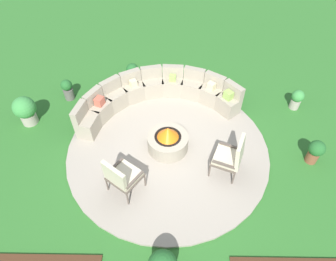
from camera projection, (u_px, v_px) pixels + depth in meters
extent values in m
plane|color=#2D6B28|center=(168.00, 149.00, 7.18)|extent=(24.00, 24.00, 0.00)
cylinder|color=#9E9384|center=(168.00, 148.00, 7.16)|extent=(4.84, 4.84, 0.06)
cylinder|color=#9E937F|center=(168.00, 142.00, 6.99)|extent=(0.97, 0.97, 0.40)
cylinder|color=black|center=(168.00, 137.00, 6.86)|extent=(0.63, 0.63, 0.06)
cone|color=orange|center=(168.00, 132.00, 6.74)|extent=(0.51, 0.51, 0.28)
cube|color=#9E937F|center=(228.00, 104.00, 7.82)|extent=(0.71, 0.73, 0.49)
cube|color=#9E937F|center=(234.00, 90.00, 7.58)|extent=(0.49, 0.55, 0.35)
cube|color=#9E937F|center=(211.00, 95.00, 8.09)|extent=(0.73, 0.70, 0.49)
cube|color=#9E937F|center=(215.00, 80.00, 7.86)|extent=(0.57, 0.46, 0.35)
cube|color=#9E937F|center=(192.00, 89.00, 8.26)|extent=(0.69, 0.61, 0.49)
cube|color=#9E937F|center=(195.00, 74.00, 8.05)|extent=(0.60, 0.34, 0.35)
cube|color=#9E937F|center=(173.00, 86.00, 8.34)|extent=(0.60, 0.48, 0.49)
cube|color=#9E937F|center=(173.00, 71.00, 8.13)|extent=(0.58, 0.19, 0.35)
cube|color=#9E937F|center=(153.00, 87.00, 8.31)|extent=(0.66, 0.57, 0.49)
cube|color=#9E937F|center=(151.00, 72.00, 8.10)|extent=(0.60, 0.29, 0.35)
cube|color=#9E937F|center=(134.00, 92.00, 8.18)|extent=(0.72, 0.67, 0.49)
cube|color=#9E937F|center=(130.00, 77.00, 7.96)|extent=(0.58, 0.42, 0.35)
cube|color=#9E937F|center=(116.00, 100.00, 7.96)|extent=(0.73, 0.73, 0.49)
cube|color=#9E937F|center=(110.00, 85.00, 7.72)|extent=(0.52, 0.52, 0.35)
cube|color=#9E937F|center=(100.00, 111.00, 7.65)|extent=(0.68, 0.72, 0.49)
cube|color=#9E937F|center=(93.00, 97.00, 7.40)|extent=(0.42, 0.58, 0.35)
cube|color=#9E937F|center=(88.00, 125.00, 7.30)|extent=(0.57, 0.67, 0.49)
cube|color=#9E937F|center=(79.00, 112.00, 7.02)|extent=(0.29, 0.60, 0.35)
cube|color=beige|center=(211.00, 86.00, 7.81)|extent=(0.26, 0.25, 0.20)
cube|color=beige|center=(133.00, 83.00, 7.90)|extent=(0.24, 0.23, 0.18)
cube|color=#93B756|center=(228.00, 95.00, 7.54)|extent=(0.28, 0.28, 0.22)
cube|color=#BC5B47|center=(99.00, 101.00, 7.38)|extent=(0.26, 0.27, 0.22)
cube|color=#93B756|center=(173.00, 78.00, 8.06)|extent=(0.19, 0.17, 0.18)
cylinder|color=brown|center=(125.00, 167.00, 6.50)|extent=(0.04, 0.04, 0.38)
cylinder|color=brown|center=(145.00, 180.00, 6.27)|extent=(0.04, 0.04, 0.38)
cylinder|color=brown|center=(107.00, 184.00, 6.20)|extent=(0.04, 0.04, 0.38)
cylinder|color=brown|center=(128.00, 199.00, 5.97)|extent=(0.04, 0.04, 0.38)
cube|color=brown|center=(125.00, 177.00, 6.08)|extent=(0.85, 0.84, 0.05)
cube|color=beige|center=(125.00, 175.00, 6.03)|extent=(0.78, 0.77, 0.09)
cube|color=beige|center=(114.00, 176.00, 5.70)|extent=(0.53, 0.45, 0.64)
cube|color=brown|center=(114.00, 166.00, 6.09)|extent=(0.33, 0.44, 0.04)
cube|color=brown|center=(135.00, 180.00, 5.87)|extent=(0.33, 0.44, 0.04)
cylinder|color=brown|center=(210.00, 171.00, 6.44)|extent=(0.04, 0.04, 0.38)
cylinder|color=brown|center=(217.00, 152.00, 6.80)|extent=(0.04, 0.04, 0.38)
cylinder|color=brown|center=(233.00, 179.00, 6.30)|extent=(0.04, 0.04, 0.38)
cylinder|color=brown|center=(239.00, 159.00, 6.66)|extent=(0.04, 0.04, 0.38)
cube|color=brown|center=(226.00, 159.00, 6.39)|extent=(0.75, 0.78, 0.05)
cube|color=beige|center=(227.00, 157.00, 6.34)|extent=(0.69, 0.71, 0.09)
cube|color=beige|center=(240.00, 152.00, 6.08)|extent=(0.33, 0.60, 0.66)
cube|color=brown|center=(224.00, 165.00, 6.12)|extent=(0.47, 0.23, 0.04)
cube|color=brown|center=(230.00, 146.00, 6.47)|extent=(0.47, 0.23, 0.04)
cylinder|color=#A89E8E|center=(29.00, 118.00, 7.70)|extent=(0.40, 0.40, 0.31)
sphere|color=#3D8E42|center=(24.00, 107.00, 7.42)|extent=(0.57, 0.57, 0.57)
cylinder|color=brown|center=(312.00, 157.00, 6.82)|extent=(0.26, 0.26, 0.31)
sphere|color=#236028|center=(317.00, 148.00, 6.60)|extent=(0.37, 0.37, 0.37)
sphere|color=#DB337A|center=(320.00, 146.00, 6.55)|extent=(0.12, 0.12, 0.12)
cylinder|color=#A89E8E|center=(295.00, 104.00, 8.10)|extent=(0.26, 0.26, 0.27)
sphere|color=#3D8E42|center=(298.00, 96.00, 7.89)|extent=(0.33, 0.33, 0.33)
cylinder|color=#605B56|center=(69.00, 94.00, 8.34)|extent=(0.27, 0.27, 0.32)
sphere|color=#236028|center=(66.00, 85.00, 8.11)|extent=(0.31, 0.31, 0.31)
sphere|color=yellow|center=(67.00, 83.00, 8.06)|extent=(0.12, 0.12, 0.12)
cylinder|color=#A89E8E|center=(133.00, 78.00, 8.90)|extent=(0.33, 0.33, 0.25)
sphere|color=#236028|center=(132.00, 70.00, 8.67)|extent=(0.38, 0.38, 0.38)
sphere|color=#DB337A|center=(134.00, 67.00, 8.61)|extent=(0.15, 0.15, 0.15)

